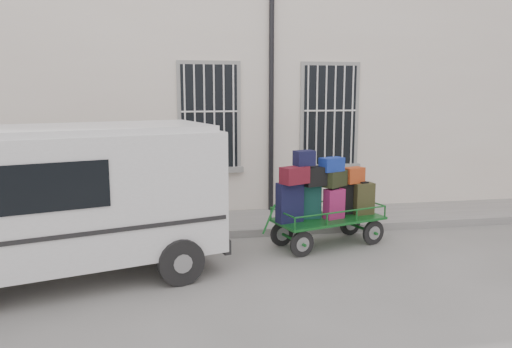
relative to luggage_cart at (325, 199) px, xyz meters
The scene contains 5 objects.
ground 1.83m from the luggage_cart, 156.88° to the right, with size 80.00×80.00×0.00m, color slate.
building 5.51m from the luggage_cart, 106.83° to the left, with size 24.00×5.15×6.00m.
sidewalk 2.30m from the luggage_cart, 133.16° to the left, with size 24.00×1.70×0.15m, color slate.
luggage_cart is the anchor object (origin of this frame).
van 4.44m from the luggage_cart, 167.80° to the right, with size 4.89×3.11×2.30m.
Camera 1 is at (-1.31, -7.81, 2.80)m, focal length 35.00 mm.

